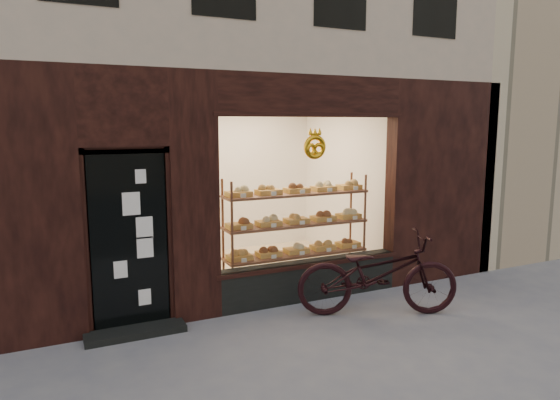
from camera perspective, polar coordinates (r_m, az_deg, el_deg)
ground at (r=5.37m, az=10.38°, el=-18.69°), size 90.00×90.00×0.00m
neighbor_right at (r=15.68m, az=28.72°, el=15.18°), size 12.00×7.00×9.00m
display_shelf at (r=7.36m, az=1.89°, el=-3.69°), size 2.20×0.45×1.70m
bicycle at (r=6.62m, az=11.09°, el=-8.26°), size 2.19×1.47×1.09m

